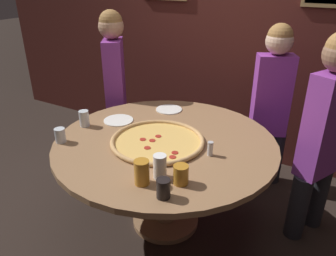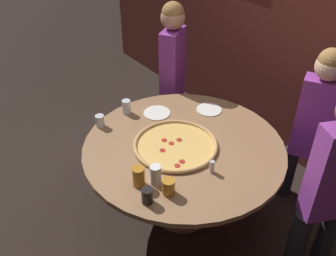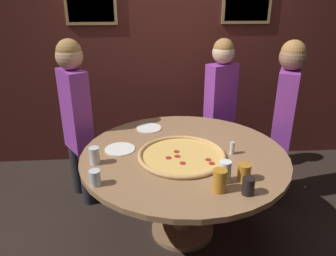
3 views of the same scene
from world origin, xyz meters
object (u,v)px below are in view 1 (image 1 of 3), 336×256
Objects in this scene: dining_table at (165,156)px; drink_cup_centre_back at (60,135)px; white_plate_right_side at (169,109)px; drink_cup_beside_pizza at (84,119)px; drink_cup_far_left at (142,172)px; white_plate_near_front at (119,120)px; condiment_shaker at (210,149)px; diner_centre_back at (115,82)px; drink_cup_by_shaker at (181,175)px; drink_cup_near_right at (163,188)px; diner_side_right at (324,130)px; drink_cup_far_right at (160,167)px; giant_pizza at (157,141)px; diner_far_right at (271,99)px.

drink_cup_centre_back is (-0.62, -0.39, 0.18)m from dining_table.
drink_cup_beside_pizza is at bearing -123.38° from white_plate_right_side.
drink_cup_far_left is 0.89m from white_plate_near_front.
white_plate_near_front is 1.05× the size of white_plate_right_side.
white_plate_near_front is 2.42× the size of condiment_shaker.
white_plate_near_front is 0.15× the size of diner_centre_back.
white_plate_right_side is (0.40, 0.61, -0.06)m from drink_cup_beside_pizza.
drink_cup_by_shaker is 0.07× the size of diner_centre_back.
drink_cup_beside_pizza reaches higher than white_plate_right_side.
diner_centre_back is at bearing 133.80° from drink_cup_far_left.
white_plate_right_side is 0.66m from diner_centre_back.
diner_side_right reaches higher than drink_cup_near_right.
diner_centre_back is at bearing 153.73° from condiment_shaker.
white_plate_near_front is (0.13, 0.49, -0.05)m from drink_cup_centre_back.
dining_table is at bearing 32.45° from drink_cup_centre_back.
drink_cup_by_shaker is at bearing -161.43° from diner_centre_back.
drink_cup_by_shaker is at bearing 4.91° from drink_cup_far_right.
drink_cup_beside_pizza is at bearing -175.59° from giant_pizza.
giant_pizza is at bearing 35.96° from diner_far_right.
white_plate_right_side is at bearing 118.55° from drink_cup_near_right.
dining_table is 13.77× the size of drink_cup_by_shaker.
drink_cup_far_right is 1.19× the size of drink_cup_beside_pizza.
drink_cup_far_right is at bearing -14.23° from diner_side_right.
drink_cup_by_shaker is at bearing -31.16° from white_plate_near_front.
giant_pizza is 0.44× the size of diner_side_right.
drink_cup_far_right is 0.92m from drink_cup_beside_pizza.
drink_cup_near_right is 1.13× the size of condiment_shaker.
drink_cup_centre_back is 1.75m from diner_far_right.
diner_centre_back is at bearing 136.82° from drink_cup_near_right.
drink_cup_beside_pizza is 0.27m from white_plate_near_front.
drink_cup_far_right is at bearing -1.85° from drink_cup_centre_back.
drink_cup_far_left is at bearing -13.28° from diner_side_right.
drink_cup_beside_pizza is at bearing -170.37° from dining_table.
drink_cup_near_right is (0.32, -0.56, 0.19)m from dining_table.
drink_cup_beside_pizza is 1.04m from drink_cup_by_shaker.
drink_cup_by_shaker reaches higher than condiment_shaker.
drink_cup_far_left is 0.99× the size of drink_cup_far_right.
giant_pizza is at bearing 136.82° from drink_cup_by_shaker.
diner_far_right is at bearing -107.88° from diner_centre_back.
giant_pizza is at bearing 4.41° from drink_cup_beside_pizza.
drink_cup_beside_pizza reaches higher than condiment_shaker.
white_plate_right_side is at bearing 117.04° from drink_cup_far_right.
drink_cup_beside_pizza is 1.57m from diner_far_right.
diner_side_right is (1.87, -0.11, -0.01)m from diner_centre_back.
diner_centre_back is at bearing 109.53° from drink_cup_beside_pizza.
diner_far_right reaches higher than drink_cup_far_left.
drink_cup_by_shaker is at bearing 82.62° from drink_cup_near_right.
drink_cup_by_shaker is (0.19, 0.11, -0.02)m from drink_cup_far_left.
drink_cup_far_left reaches higher than drink_cup_near_right.
drink_cup_centre_back is at bearing 170.68° from drink_cup_far_left.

